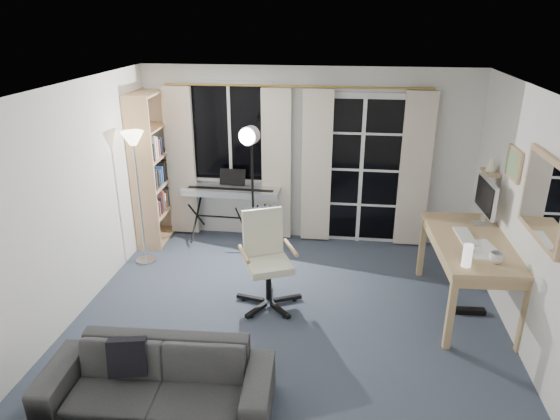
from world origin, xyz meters
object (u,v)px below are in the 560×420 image
object	(u,v)px
keyboard_piano	(231,193)
monitor	(486,198)
bookshelf	(151,171)
office_chair	(265,250)
torchiere_lamp	(135,159)
mug	(497,256)
desk	(471,249)
studio_light	(250,151)
sofa	(156,372)

from	to	relation	value
keyboard_piano	monitor	bearing A→B (deg)	-15.01
bookshelf	office_chair	size ratio (longest dim) A/B	1.96
torchiere_lamp	monitor	bearing A→B (deg)	-2.29
mug	desk	bearing A→B (deg)	101.31
studio_light	torchiere_lamp	bearing A→B (deg)	-146.01
torchiere_lamp	sofa	world-z (taller)	torchiere_lamp
bookshelf	mug	xyz separation A→B (m)	(4.11, -1.88, -0.10)
bookshelf	torchiere_lamp	world-z (taller)	bookshelf
studio_light	sofa	world-z (taller)	studio_light
studio_light	office_chair	xyz separation A→B (m)	(0.36, -1.14, -0.79)
sofa	monitor	bearing A→B (deg)	35.22
torchiere_lamp	office_chair	size ratio (longest dim) A/B	1.62
monitor	sofa	xyz separation A→B (m)	(-2.98, -2.32, -0.78)
office_chair	mug	bearing A→B (deg)	-34.30
keyboard_piano	sofa	world-z (taller)	keyboard_piano
studio_light	monitor	world-z (taller)	studio_light
desk	monitor	world-z (taller)	monitor
torchiere_lamp	desk	xyz separation A→B (m)	(3.88, -0.61, -0.66)
monitor	sofa	distance (m)	3.85
desk	torchiere_lamp	bearing A→B (deg)	168.11
office_chair	monitor	xyz separation A→B (m)	(2.37, 0.55, 0.51)
sofa	mug	bearing A→B (deg)	22.74
torchiere_lamp	desk	bearing A→B (deg)	-8.98
monitor	sofa	world-z (taller)	monitor
bookshelf	monitor	distance (m)	4.31
bookshelf	studio_light	bearing A→B (deg)	-15.69
bookshelf	torchiere_lamp	distance (m)	0.87
bookshelf	office_chair	world-z (taller)	bookshelf
office_chair	sofa	bearing A→B (deg)	-133.26
office_chair	desk	xyz separation A→B (m)	(2.18, 0.10, 0.10)
desk	monitor	bearing A→B (deg)	63.53
studio_light	desk	world-z (taller)	studio_light
desk	mug	size ratio (longest dim) A/B	11.66
keyboard_piano	desk	size ratio (longest dim) A/B	0.85
monitor	torchiere_lamp	bearing A→B (deg)	174.80
monitor	mug	world-z (taller)	monitor
office_chair	monitor	size ratio (longest dim) A/B	1.79
bookshelf	keyboard_piano	world-z (taller)	bookshelf
mug	keyboard_piano	bearing A→B (deg)	147.89
office_chair	sofa	world-z (taller)	office_chair
torchiere_lamp	monitor	distance (m)	4.08
office_chair	desk	bearing A→B (deg)	-21.70
desk	mug	bearing A→B (deg)	-81.60
office_chair	desk	distance (m)	2.18
torchiere_lamp	keyboard_piano	world-z (taller)	torchiere_lamp
mug	monitor	bearing A→B (deg)	84.22
torchiere_lamp	monitor	size ratio (longest dim) A/B	2.89
torchiere_lamp	mug	distance (m)	4.16
desk	bookshelf	bearing A→B (deg)	158.07
torchiere_lamp	mug	xyz separation A→B (m)	(3.98, -1.11, -0.49)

